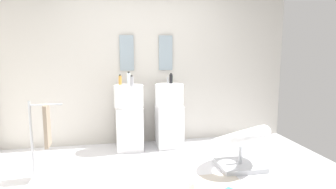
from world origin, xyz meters
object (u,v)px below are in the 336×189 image
object	(u,v)px
soap_bottle_grey	(132,81)
soap_bottle_amber	(120,80)
pedestal_sink_left	(129,116)
pedestal_sink_right	(169,114)
soap_bottle_clear	(129,78)
coffee_mug	(192,186)
lounge_chair	(241,142)
soap_bottle_black	(171,79)
soap_bottle_green	(172,80)
towel_rack	(45,128)

from	to	relation	value
soap_bottle_grey	soap_bottle_amber	xyz separation A→B (m)	(-0.16, 0.24, -0.00)
pedestal_sink_left	pedestal_sink_right	world-z (taller)	same
soap_bottle_clear	soap_bottle_amber	xyz separation A→B (m)	(-0.13, -0.02, -0.02)
coffee_mug	lounge_chair	bearing A→B (deg)	33.63
soap_bottle_black	coffee_mug	bearing A→B (deg)	-94.00
lounge_chair	soap_bottle_amber	distance (m)	2.00
soap_bottle_black	soap_bottle_green	xyz separation A→B (m)	(0.01, 0.00, -0.01)
pedestal_sink_right	lounge_chair	xyz separation A→B (m)	(0.73, -1.04, -0.17)
lounge_chair	soap_bottle_black	xyz separation A→B (m)	(-0.68, 1.16, 0.72)
pedestal_sink_right	soap_bottle_amber	world-z (taller)	soap_bottle_amber
coffee_mug	soap_bottle_green	distance (m)	1.97
soap_bottle_clear	soap_bottle_green	xyz separation A→B (m)	(0.68, 0.01, -0.03)
lounge_chair	coffee_mug	world-z (taller)	lounge_chair
soap_bottle_clear	soap_bottle_grey	bearing A→B (deg)	-84.43
soap_bottle_green	coffee_mug	bearing A→B (deg)	-94.29
towel_rack	soap_bottle_amber	distance (m)	1.42
towel_rack	coffee_mug	distance (m)	1.83
coffee_mug	pedestal_sink_left	bearing A→B (deg)	109.83
towel_rack	soap_bottle_black	world-z (taller)	soap_bottle_black
soap_bottle_amber	pedestal_sink_left	bearing A→B (deg)	-38.82
soap_bottle_black	soap_bottle_grey	world-z (taller)	soap_bottle_grey
soap_bottle_grey	soap_bottle_green	world-z (taller)	soap_bottle_grey
soap_bottle_grey	soap_bottle_amber	distance (m)	0.29
soap_bottle_grey	soap_bottle_green	xyz separation A→B (m)	(0.65, 0.28, -0.02)
towel_rack	pedestal_sink_right	bearing A→B (deg)	28.27
coffee_mug	soap_bottle_amber	world-z (taller)	soap_bottle_amber
soap_bottle_green	soap_bottle_amber	xyz separation A→B (m)	(-0.81, -0.03, 0.01)
pedestal_sink_right	lounge_chair	bearing A→B (deg)	-54.79
pedestal_sink_right	soap_bottle_grey	distance (m)	0.82
coffee_mug	soap_bottle_grey	size ratio (longest dim) A/B	0.65
lounge_chair	soap_bottle_green	distance (m)	1.52
towel_rack	pedestal_sink_left	bearing A→B (deg)	40.77
lounge_chair	soap_bottle_green	bearing A→B (deg)	119.82
towel_rack	soap_bottle_grey	bearing A→B (deg)	34.80
pedestal_sink_right	coffee_mug	distance (m)	1.63
soap_bottle_black	soap_bottle_green	distance (m)	0.02
soap_bottle_green	soap_bottle_amber	bearing A→B (deg)	-177.70
pedestal_sink_left	coffee_mug	world-z (taller)	pedestal_sink_left
lounge_chair	coffee_mug	bearing A→B (deg)	-146.37
soap_bottle_clear	soap_bottle_black	distance (m)	0.67
coffee_mug	pedestal_sink_right	bearing A→B (deg)	87.66
soap_bottle_clear	soap_bottle_green	distance (m)	0.68
lounge_chair	soap_bottle_clear	distance (m)	1.92
soap_bottle_black	soap_bottle_amber	size ratio (longest dim) A/B	1.04
towel_rack	soap_bottle_black	bearing A→B (deg)	30.72
pedestal_sink_left	coffee_mug	size ratio (longest dim) A/B	10.27
soap_bottle_clear	towel_rack	bearing A→B (deg)	-136.09
lounge_chair	towel_rack	distance (m)	2.42
lounge_chair	soap_bottle_grey	size ratio (longest dim) A/B	6.38
towel_rack	soap_bottle_clear	size ratio (longest dim) A/B	4.85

